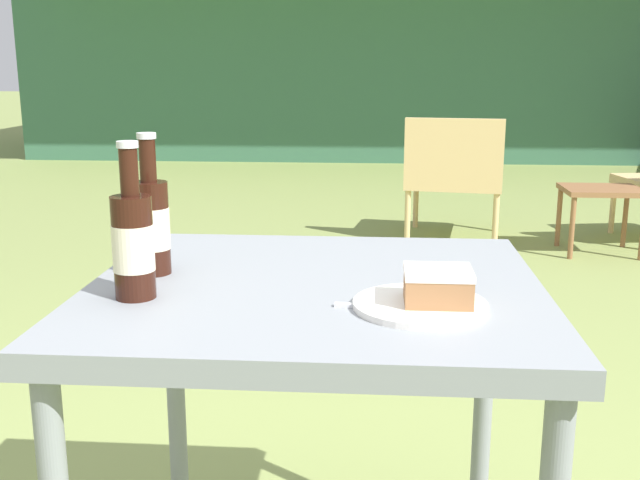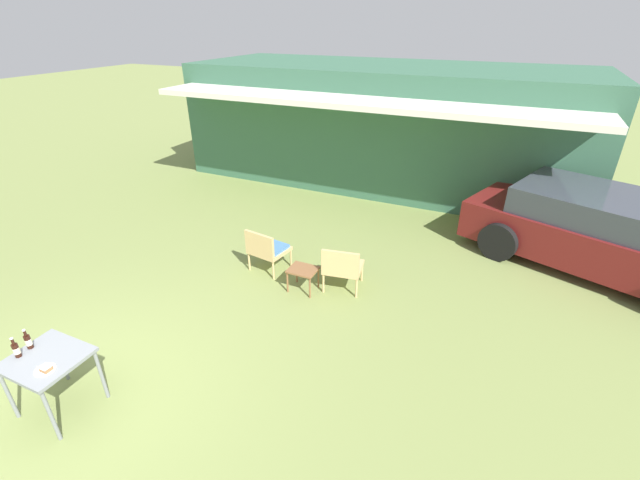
{
  "view_description": "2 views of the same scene",
  "coord_description": "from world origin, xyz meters",
  "px_view_note": "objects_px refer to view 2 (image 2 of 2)",
  "views": [
    {
      "loc": [
        0.1,
        -1.21,
        1.09
      ],
      "look_at": [
        0.0,
        0.1,
        0.79
      ],
      "focal_mm": 42.0,
      "sensor_mm": 36.0,
      "label": 1
    },
    {
      "loc": [
        4.08,
        -1.91,
        3.95
      ],
      "look_at": [
        1.66,
        3.37,
        0.9
      ],
      "focal_mm": 24.0,
      "sensor_mm": 36.0,
      "label": 2
    }
  ],
  "objects_px": {
    "garden_side_table": "(303,272)",
    "cola_bottle_near": "(28,341)",
    "wicker_chair_cushioned": "(267,248)",
    "cola_bottle_far": "(16,350)",
    "parked_car": "(598,232)",
    "cake_on_plate": "(45,369)",
    "patio_table": "(48,363)",
    "wicker_chair_plain": "(342,266)"
  },
  "relations": [
    {
      "from": "cola_bottle_far",
      "to": "garden_side_table",
      "type": "bearing_deg",
      "value": 63.05
    },
    {
      "from": "wicker_chair_plain",
      "to": "cola_bottle_near",
      "type": "xyz_separation_m",
      "value": [
        -2.28,
        -3.48,
        0.39
      ]
    },
    {
      "from": "wicker_chair_plain",
      "to": "cola_bottle_far",
      "type": "relative_size",
      "value": 3.18
    },
    {
      "from": "wicker_chair_plain",
      "to": "parked_car",
      "type": "bearing_deg",
      "value": -155.04
    },
    {
      "from": "garden_side_table",
      "to": "cola_bottle_near",
      "type": "relative_size",
      "value": 1.82
    },
    {
      "from": "wicker_chair_cushioned",
      "to": "cola_bottle_near",
      "type": "bearing_deg",
      "value": 84.69
    },
    {
      "from": "parked_car",
      "to": "wicker_chair_plain",
      "type": "distance_m",
      "value": 4.5
    },
    {
      "from": "garden_side_table",
      "to": "cake_on_plate",
      "type": "distance_m",
      "value": 3.61
    },
    {
      "from": "wicker_chair_cushioned",
      "to": "cake_on_plate",
      "type": "xyz_separation_m",
      "value": [
        -0.41,
        -3.66,
        0.33
      ]
    },
    {
      "from": "wicker_chair_cushioned",
      "to": "cola_bottle_near",
      "type": "distance_m",
      "value": 3.63
    },
    {
      "from": "garden_side_table",
      "to": "cake_on_plate",
      "type": "bearing_deg",
      "value": -110.28
    },
    {
      "from": "patio_table",
      "to": "cola_bottle_far",
      "type": "distance_m",
      "value": 0.34
    },
    {
      "from": "parked_car",
      "to": "wicker_chair_cushioned",
      "type": "bearing_deg",
      "value": -133.75
    },
    {
      "from": "patio_table",
      "to": "parked_car",
      "type": "bearing_deg",
      "value": 46.74
    },
    {
      "from": "wicker_chair_cushioned",
      "to": "garden_side_table",
      "type": "height_order",
      "value": "wicker_chair_cushioned"
    },
    {
      "from": "parked_car",
      "to": "cake_on_plate",
      "type": "height_order",
      "value": "parked_car"
    },
    {
      "from": "wicker_chair_cushioned",
      "to": "cake_on_plate",
      "type": "relative_size",
      "value": 3.85
    },
    {
      "from": "wicker_chair_plain",
      "to": "wicker_chair_cushioned",
      "type": "bearing_deg",
      "value": -10.42
    },
    {
      "from": "cola_bottle_near",
      "to": "garden_side_table",
      "type": "bearing_deg",
      "value": 61.84
    },
    {
      "from": "garden_side_table",
      "to": "cola_bottle_near",
      "type": "bearing_deg",
      "value": -118.16
    },
    {
      "from": "wicker_chair_plain",
      "to": "cola_bottle_near",
      "type": "bearing_deg",
      "value": 47.31
    },
    {
      "from": "parked_car",
      "to": "wicker_chair_cushioned",
      "type": "relative_size",
      "value": 5.94
    },
    {
      "from": "wicker_chair_cushioned",
      "to": "garden_side_table",
      "type": "bearing_deg",
      "value": 169.18
    },
    {
      "from": "wicker_chair_cushioned",
      "to": "patio_table",
      "type": "bearing_deg",
      "value": 89.32
    },
    {
      "from": "cola_bottle_far",
      "to": "wicker_chair_cushioned",
      "type": "bearing_deg",
      "value": 76.58
    },
    {
      "from": "wicker_chair_cushioned",
      "to": "cola_bottle_near",
      "type": "xyz_separation_m",
      "value": [
        -0.88,
        -3.5,
        0.39
      ]
    },
    {
      "from": "patio_table",
      "to": "cake_on_plate",
      "type": "height_order",
      "value": "cake_on_plate"
    },
    {
      "from": "wicker_chair_cushioned",
      "to": "cola_bottle_near",
      "type": "height_order",
      "value": "cola_bottle_near"
    },
    {
      "from": "wicker_chair_cushioned",
      "to": "wicker_chair_plain",
      "type": "relative_size",
      "value": 1.0
    },
    {
      "from": "wicker_chair_plain",
      "to": "garden_side_table",
      "type": "relative_size",
      "value": 1.75
    },
    {
      "from": "cola_bottle_near",
      "to": "cola_bottle_far",
      "type": "relative_size",
      "value": 1.0
    },
    {
      "from": "garden_side_table",
      "to": "cola_bottle_near",
      "type": "height_order",
      "value": "cola_bottle_near"
    },
    {
      "from": "garden_side_table",
      "to": "cake_on_plate",
      "type": "height_order",
      "value": "cake_on_plate"
    },
    {
      "from": "garden_side_table",
      "to": "cola_bottle_far",
      "type": "bearing_deg",
      "value": -116.95
    },
    {
      "from": "garden_side_table",
      "to": "wicker_chair_plain",
      "type": "bearing_deg",
      "value": 25.89
    },
    {
      "from": "cola_bottle_far",
      "to": "parked_car",
      "type": "bearing_deg",
      "value": 45.88
    },
    {
      "from": "parked_car",
      "to": "garden_side_table",
      "type": "distance_m",
      "value": 5.13
    },
    {
      "from": "cake_on_plate",
      "to": "cola_bottle_far",
      "type": "relative_size",
      "value": 0.83
    },
    {
      "from": "patio_table",
      "to": "wicker_chair_plain",
      "type": "bearing_deg",
      "value": 60.48
    },
    {
      "from": "wicker_chair_cushioned",
      "to": "cola_bottle_near",
      "type": "relative_size",
      "value": 3.18
    },
    {
      "from": "parked_car",
      "to": "cake_on_plate",
      "type": "distance_m",
      "value": 8.29
    },
    {
      "from": "cola_bottle_near",
      "to": "patio_table",
      "type": "bearing_deg",
      "value": -6.98
    }
  ]
}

